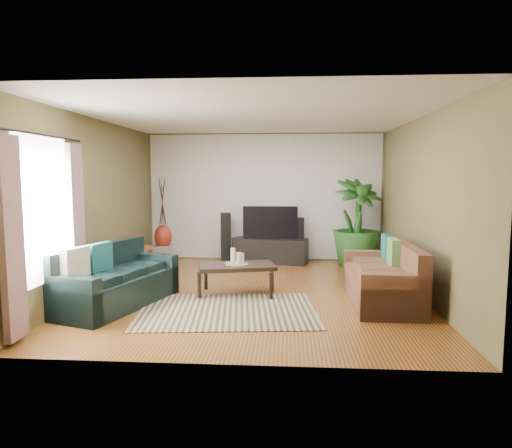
# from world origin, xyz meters

# --- Properties ---
(floor) EXTENTS (5.50, 5.50, 0.00)m
(floor) POSITION_xyz_m (0.00, 0.00, 0.00)
(floor) COLOR brown
(floor) RESTS_ON ground
(ceiling) EXTENTS (5.50, 5.50, 0.00)m
(ceiling) POSITION_xyz_m (0.00, 0.00, 2.70)
(ceiling) COLOR white
(ceiling) RESTS_ON ground
(wall_back) EXTENTS (5.00, 0.00, 5.00)m
(wall_back) POSITION_xyz_m (0.00, 2.75, 1.35)
(wall_back) COLOR brown
(wall_back) RESTS_ON ground
(wall_front) EXTENTS (5.00, 0.00, 5.00)m
(wall_front) POSITION_xyz_m (0.00, -2.75, 1.35)
(wall_front) COLOR brown
(wall_front) RESTS_ON ground
(wall_left) EXTENTS (0.00, 5.50, 5.50)m
(wall_left) POSITION_xyz_m (-2.50, 0.00, 1.35)
(wall_left) COLOR brown
(wall_left) RESTS_ON ground
(wall_right) EXTENTS (0.00, 5.50, 5.50)m
(wall_right) POSITION_xyz_m (2.50, 0.00, 1.35)
(wall_right) COLOR brown
(wall_right) RESTS_ON ground
(backwall_panel) EXTENTS (4.90, 0.00, 4.90)m
(backwall_panel) POSITION_xyz_m (0.00, 2.74, 1.35)
(backwall_panel) COLOR white
(backwall_panel) RESTS_ON ground
(window_pane) EXTENTS (0.00, 1.80, 1.80)m
(window_pane) POSITION_xyz_m (-2.48, -1.60, 1.40)
(window_pane) COLOR white
(window_pane) RESTS_ON ground
(curtain_near) EXTENTS (0.08, 0.35, 2.20)m
(curtain_near) POSITION_xyz_m (-2.43, -2.35, 1.15)
(curtain_near) COLOR gray
(curtain_near) RESTS_ON ground
(curtain_far) EXTENTS (0.08, 0.35, 2.20)m
(curtain_far) POSITION_xyz_m (-2.43, -0.85, 1.15)
(curtain_far) COLOR gray
(curtain_far) RESTS_ON ground
(curtain_rod) EXTENTS (0.03, 1.90, 0.03)m
(curtain_rod) POSITION_xyz_m (-2.43, -1.60, 2.30)
(curtain_rod) COLOR black
(curtain_rod) RESTS_ON ground
(sofa_left) EXTENTS (1.36, 2.05, 0.85)m
(sofa_left) POSITION_xyz_m (-1.86, -0.88, 0.42)
(sofa_left) COLOR black
(sofa_left) RESTS_ON floor
(sofa_right) EXTENTS (0.89, 1.92, 0.85)m
(sofa_right) POSITION_xyz_m (1.85, -0.42, 0.42)
(sofa_right) COLOR brown
(sofa_right) RESTS_ON floor
(area_rug) EXTENTS (2.53, 1.92, 0.01)m
(area_rug) POSITION_xyz_m (-0.30, -1.02, 0.01)
(area_rug) COLOR tan
(area_rug) RESTS_ON floor
(coffee_table) EXTENTS (1.25, 0.87, 0.47)m
(coffee_table) POSITION_xyz_m (-0.27, -0.15, 0.23)
(coffee_table) COLOR black
(coffee_table) RESTS_ON floor
(candle_tray) EXTENTS (0.35, 0.35, 0.02)m
(candle_tray) POSITION_xyz_m (-0.27, -0.15, 0.47)
(candle_tray) COLOR gray
(candle_tray) RESTS_ON coffee_table
(candle_tall) EXTENTS (0.07, 0.07, 0.23)m
(candle_tall) POSITION_xyz_m (-0.33, -0.12, 0.60)
(candle_tall) COLOR #EDE6C8
(candle_tall) RESTS_ON candle_tray
(candle_mid) EXTENTS (0.07, 0.07, 0.18)m
(candle_mid) POSITION_xyz_m (-0.23, -0.19, 0.57)
(candle_mid) COLOR beige
(candle_mid) RESTS_ON candle_tray
(candle_short) EXTENTS (0.07, 0.07, 0.15)m
(candle_short) POSITION_xyz_m (-0.20, -0.09, 0.55)
(candle_short) COLOR white
(candle_short) RESTS_ON candle_tray
(tv_stand) EXTENTS (1.60, 0.75, 0.51)m
(tv_stand) POSITION_xyz_m (0.14, 2.39, 0.26)
(tv_stand) COLOR black
(tv_stand) RESTS_ON floor
(television) EXTENTS (1.13, 0.06, 0.67)m
(television) POSITION_xyz_m (0.14, 2.41, 0.85)
(television) COLOR black
(television) RESTS_ON tv_stand
(speaker_left) EXTENTS (0.24, 0.25, 1.03)m
(speaker_left) POSITION_xyz_m (-0.80, 2.50, 0.52)
(speaker_left) COLOR black
(speaker_left) RESTS_ON floor
(speaker_right) EXTENTS (0.20, 0.22, 0.94)m
(speaker_right) POSITION_xyz_m (0.74, 2.50, 0.47)
(speaker_right) COLOR black
(speaker_right) RESTS_ON floor
(potted_plant) EXTENTS (1.31, 1.31, 1.75)m
(potted_plant) POSITION_xyz_m (1.87, 2.23, 0.87)
(potted_plant) COLOR #1C4818
(potted_plant) RESTS_ON floor
(plant_pot) EXTENTS (0.32, 0.32, 0.25)m
(plant_pot) POSITION_xyz_m (1.87, 2.23, 0.13)
(plant_pot) COLOR black
(plant_pot) RESTS_ON floor
(pedestal) EXTENTS (0.47, 0.47, 0.39)m
(pedestal) POSITION_xyz_m (-2.04, 2.10, 0.19)
(pedestal) COLOR gray
(pedestal) RESTS_ON floor
(vase) EXTENTS (0.35, 0.35, 0.50)m
(vase) POSITION_xyz_m (-2.04, 2.10, 0.56)
(vase) COLOR maroon
(vase) RESTS_ON pedestal
(side_table) EXTENTS (0.53, 0.53, 0.52)m
(side_table) POSITION_xyz_m (-2.25, 1.06, 0.26)
(side_table) COLOR brown
(side_table) RESTS_ON floor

